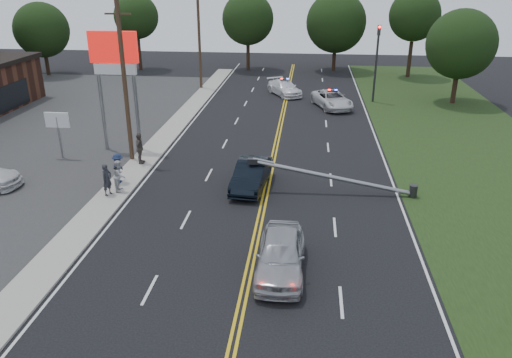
# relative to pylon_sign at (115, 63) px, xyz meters

# --- Properties ---
(ground) EXTENTS (120.00, 120.00, 0.00)m
(ground) POSITION_rel_pylon_sign_xyz_m (10.50, -14.00, -6.00)
(ground) COLOR black
(ground) RESTS_ON ground
(sidewalk) EXTENTS (1.80, 70.00, 0.12)m
(sidewalk) POSITION_rel_pylon_sign_xyz_m (2.10, -4.00, -5.94)
(sidewalk) COLOR #A19C91
(sidewalk) RESTS_ON ground
(grass_verge) EXTENTS (12.00, 80.00, 0.01)m
(grass_verge) POSITION_rel_pylon_sign_xyz_m (24.00, -4.00, -5.99)
(grass_verge) COLOR black
(grass_verge) RESTS_ON ground
(centerline_yellow) EXTENTS (0.36, 80.00, 0.00)m
(centerline_yellow) POSITION_rel_pylon_sign_xyz_m (10.50, -4.00, -5.99)
(centerline_yellow) COLOR gold
(centerline_yellow) RESTS_ON ground
(pylon_sign) EXTENTS (3.20, 0.35, 8.00)m
(pylon_sign) POSITION_rel_pylon_sign_xyz_m (0.00, 0.00, 0.00)
(pylon_sign) COLOR gray
(pylon_sign) RESTS_ON ground
(small_sign) EXTENTS (1.60, 0.14, 3.10)m
(small_sign) POSITION_rel_pylon_sign_xyz_m (-3.50, -2.00, -3.66)
(small_sign) COLOR gray
(small_sign) RESTS_ON ground
(traffic_signal) EXTENTS (0.28, 0.41, 7.05)m
(traffic_signal) POSITION_rel_pylon_sign_xyz_m (18.80, 16.00, -1.79)
(traffic_signal) COLOR #2D2D30
(traffic_signal) RESTS_ON ground
(fallen_streetlight) EXTENTS (9.36, 0.44, 1.91)m
(fallen_streetlight) POSITION_rel_pylon_sign_xyz_m (14.69, -6.00, -5.08)
(fallen_streetlight) COLOR #2D2D30
(fallen_streetlight) RESTS_ON ground
(utility_pole_mid) EXTENTS (1.60, 0.28, 10.00)m
(utility_pole_mid) POSITION_rel_pylon_sign_xyz_m (1.30, -2.00, -0.91)
(utility_pole_mid) COLOR #382619
(utility_pole_mid) RESTS_ON ground
(utility_pole_far) EXTENTS (1.60, 0.28, 10.00)m
(utility_pole_far) POSITION_rel_pylon_sign_xyz_m (1.30, 20.00, -0.91)
(utility_pole_far) COLOR #382619
(utility_pole_far) RESTS_ON ground
(tree_4) EXTENTS (6.27, 6.27, 8.37)m
(tree_4) POSITION_rel_pylon_sign_xyz_m (-18.60, 25.57, -0.77)
(tree_4) COLOR black
(tree_4) RESTS_ON ground
(tree_5) EXTENTS (5.38, 5.38, 9.15)m
(tree_5) POSITION_rel_pylon_sign_xyz_m (-8.67, 30.18, 0.44)
(tree_5) COLOR black
(tree_5) RESTS_ON ground
(tree_6) EXTENTS (6.30, 6.30, 9.35)m
(tree_6) POSITION_rel_pylon_sign_xyz_m (4.92, 31.56, 0.19)
(tree_6) COLOR black
(tree_6) RESTS_ON ground
(tree_7) EXTENTS (7.24, 7.24, 9.43)m
(tree_7) POSITION_rel_pylon_sign_xyz_m (15.66, 32.06, -0.20)
(tree_7) COLOR black
(tree_7) RESTS_ON ground
(tree_8) EXTENTS (5.75, 5.75, 9.82)m
(tree_8) POSITION_rel_pylon_sign_xyz_m (24.26, 28.94, 0.93)
(tree_8) COLOR black
(tree_8) RESTS_ON ground
(tree_9) EXTENTS (6.24, 6.24, 8.55)m
(tree_9) POSITION_rel_pylon_sign_xyz_m (26.28, 16.38, -0.58)
(tree_9) COLOR black
(tree_9) RESTS_ON ground
(crashed_sedan) EXTENTS (2.04, 4.85, 1.56)m
(crashed_sedan) POSITION_rel_pylon_sign_xyz_m (9.59, -5.61, -5.22)
(crashed_sedan) COLOR black
(crashed_sedan) RESTS_ON ground
(waiting_sedan) EXTENTS (1.95, 4.83, 1.65)m
(waiting_sedan) POSITION_rel_pylon_sign_xyz_m (11.80, -14.17, -5.17)
(waiting_sedan) COLOR #ADAFB5
(waiting_sedan) RESTS_ON ground
(emergency_a) EXTENTS (4.12, 5.94, 1.51)m
(emergency_a) POSITION_rel_pylon_sign_xyz_m (14.82, 13.32, -5.24)
(emergency_a) COLOR silver
(emergency_a) RESTS_ON ground
(emergency_b) EXTENTS (4.16, 5.35, 1.45)m
(emergency_b) POSITION_rel_pylon_sign_xyz_m (10.25, 17.95, -5.27)
(emergency_b) COLOR white
(emergency_b) RESTS_ON ground
(bystander_a) EXTENTS (0.62, 0.75, 1.77)m
(bystander_a) POSITION_rel_pylon_sign_xyz_m (1.92, -7.69, -4.99)
(bystander_a) COLOR #24252C
(bystander_a) RESTS_ON sidewalk
(bystander_b) EXTENTS (0.79, 0.95, 1.79)m
(bystander_b) POSITION_rel_pylon_sign_xyz_m (2.39, -7.06, -4.98)
(bystander_b) COLOR #AEAFB3
(bystander_b) RESTS_ON sidewalk
(bystander_c) EXTENTS (0.72, 1.17, 1.75)m
(bystander_c) POSITION_rel_pylon_sign_xyz_m (1.90, -5.92, -5.00)
(bystander_c) COLOR #1B2745
(bystander_c) RESTS_ON sidewalk
(bystander_d) EXTENTS (0.59, 1.21, 2.00)m
(bystander_d) POSITION_rel_pylon_sign_xyz_m (2.14, -2.76, -4.87)
(bystander_d) COLOR #574B46
(bystander_d) RESTS_ON sidewalk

